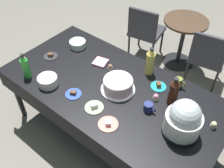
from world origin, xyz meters
TOP-DOWN VIEW (x-y plane):
  - ground at (0.00, 0.00)m, footprint 9.00×9.00m
  - potluck_table at (0.00, 0.00)m, footprint 2.20×1.10m
  - frosted_layer_cake at (0.06, 0.02)m, footprint 0.33×0.33m
  - slow_cooker at (0.76, -0.05)m, footprint 0.31×0.31m
  - glass_salad_bowl at (-0.73, 0.27)m, footprint 0.19×0.19m
  - ceramic_snack_bowl at (-0.51, -0.36)m, footprint 0.19×0.19m
  - dessert_plate_charcoal at (-0.83, -0.05)m, footprint 0.15×0.15m
  - dessert_plate_sage at (0.04, -0.30)m, footprint 0.17×0.17m
  - dessert_plate_cobalt at (-0.23, -0.30)m, footprint 0.15×0.15m
  - dessert_plate_teal at (0.34, 0.29)m, footprint 0.15×0.15m
  - dessert_plate_coral at (0.25, -0.36)m, footprint 0.17×0.17m
  - cupcake_berry at (0.41, 0.13)m, footprint 0.05×0.05m
  - cupcake_cocoa at (0.95, 0.17)m, footprint 0.05×0.05m
  - cupcake_lemon at (-0.18, 0.20)m, footprint 0.05×0.05m
  - cupcake_vanilla at (-0.97, -0.29)m, footprint 0.05×0.05m
  - soda_bottle_lime_soda at (-0.76, -0.41)m, footprint 0.08×0.08m
  - soda_bottle_cola at (0.54, 0.19)m, footprint 0.09×0.09m
  - soda_bottle_ginger_ale at (0.15, 0.41)m, footprint 0.09×0.09m
  - coffee_mug_navy at (0.43, -0.02)m, footprint 0.12×0.08m
  - coffee_mug_olive at (0.48, 0.42)m, footprint 0.11×0.07m
  - paper_napkin_stack at (-0.33, 0.21)m, footprint 0.17×0.17m
  - maroon_chair_left at (-0.54, 1.41)m, footprint 0.51×0.51m
  - maroon_chair_right at (0.41, 1.41)m, footprint 0.51×0.51m
  - round_cafe_table at (-0.05, 1.64)m, footprint 0.60×0.60m

SIDE VIEW (x-z plane):
  - ground at x=0.00m, z-range 0.00..0.00m
  - maroon_chair_left at x=-0.54m, z-range 0.07..0.92m
  - maroon_chair_right at x=0.41m, z-range 0.07..0.92m
  - round_cafe_table at x=-0.05m, z-range 0.14..0.86m
  - potluck_table at x=0.00m, z-range 0.31..1.06m
  - dessert_plate_cobalt at x=-0.23m, z-range 0.74..0.78m
  - dessert_plate_charcoal at x=-0.83m, z-range 0.74..0.78m
  - dessert_plate_coral at x=0.25m, z-range 0.74..0.78m
  - dessert_plate_teal at x=0.34m, z-range 0.74..0.79m
  - paper_napkin_stack at x=-0.33m, z-range 0.75..0.77m
  - dessert_plate_sage at x=0.04m, z-range 0.74..0.79m
  - cupcake_berry at x=0.41m, z-range 0.75..0.82m
  - cupcake_cocoa at x=0.95m, z-range 0.75..0.82m
  - cupcake_lemon at x=-0.18m, z-range 0.75..0.82m
  - cupcake_vanilla at x=-0.97m, z-range 0.75..0.82m
  - glass_salad_bowl at x=-0.73m, z-range 0.75..0.82m
  - coffee_mug_navy at x=0.43m, z-range 0.75..0.83m
  - ceramic_snack_bowl at x=-0.51m, z-range 0.75..0.84m
  - coffee_mug_olive at x=0.48m, z-range 0.75..0.85m
  - frosted_layer_cake at x=0.06m, z-range 0.75..0.88m
  - soda_bottle_lime_soda at x=-0.76m, z-range 0.74..1.01m
  - soda_bottle_cola at x=0.54m, z-range 0.74..1.04m
  - soda_bottle_ginger_ale at x=0.15m, z-range 0.74..1.04m
  - slow_cooker at x=0.76m, z-range 0.73..1.08m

